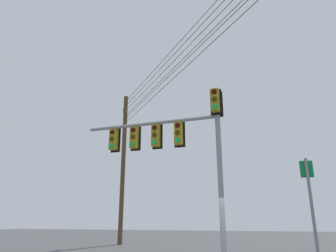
% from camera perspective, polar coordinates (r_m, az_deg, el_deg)
% --- Properties ---
extents(signal_mast_assembly, '(1.44, 5.86, 6.64)m').
position_cam_1_polar(signal_mast_assembly, '(11.81, 1.94, -2.43)').
color(signal_mast_assembly, gray).
rests_on(signal_mast_assembly, ground).
extents(utility_pole_wooden, '(1.74, 0.44, 10.72)m').
position_cam_1_polar(utility_pole_wooden, '(21.97, -8.60, -7.24)').
color(utility_pole_wooden, '#4C3823').
rests_on(utility_pole_wooden, ground).
extents(route_sign_secondary, '(0.10, 0.28, 3.18)m').
position_cam_1_polar(route_sign_secondary, '(7.54, 26.11, -15.50)').
color(route_sign_secondary, slate).
rests_on(route_sign_secondary, ground).
extents(overhead_wire_span, '(20.74, 15.45, 2.47)m').
position_cam_1_polar(overhead_wire_span, '(12.82, 11.74, 21.49)').
color(overhead_wire_span, black).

